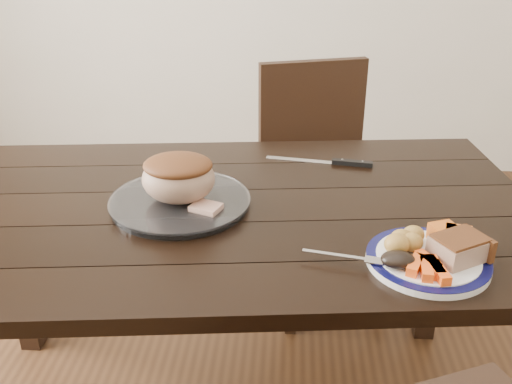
# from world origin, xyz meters

# --- Properties ---
(dining_table) EXTENTS (1.69, 1.06, 0.75)m
(dining_table) POSITION_xyz_m (0.00, 0.00, 0.66)
(dining_table) COLOR black
(dining_table) RESTS_ON ground
(chair_far) EXTENTS (0.53, 0.53, 0.93)m
(chair_far) POSITION_xyz_m (0.28, 0.73, 0.52)
(chair_far) COLOR black
(chair_far) RESTS_ON ground
(dinner_plate) EXTENTS (0.26, 0.26, 0.02)m
(dinner_plate) POSITION_xyz_m (0.46, -0.24, 0.76)
(dinner_plate) COLOR white
(dinner_plate) RESTS_ON dining_table
(plate_rim) EXTENTS (0.26, 0.26, 0.02)m
(plate_rim) POSITION_xyz_m (0.46, -0.24, 0.77)
(plate_rim) COLOR #0B0C39
(plate_rim) RESTS_ON dinner_plate
(serving_platter) EXTENTS (0.35, 0.35, 0.02)m
(serving_platter) POSITION_xyz_m (-0.11, -0.01, 0.76)
(serving_platter) COLOR white
(serving_platter) RESTS_ON dining_table
(pork_slice) EXTENTS (0.13, 0.12, 0.05)m
(pork_slice) POSITION_xyz_m (0.52, -0.25, 0.79)
(pork_slice) COLOR tan
(pork_slice) RESTS_ON dinner_plate
(roasted_potatoes) EXTENTS (0.09, 0.09, 0.05)m
(roasted_potatoes) POSITION_xyz_m (0.41, -0.22, 0.79)
(roasted_potatoes) COLOR gold
(roasted_potatoes) RESTS_ON dinner_plate
(carrot_batons) EXTENTS (0.08, 0.11, 0.02)m
(carrot_batons) POSITION_xyz_m (0.45, -0.30, 0.78)
(carrot_batons) COLOR #FF5815
(carrot_batons) RESTS_ON dinner_plate
(pumpkin_wedges) EXTENTS (0.09, 0.07, 0.04)m
(pumpkin_wedges) POSITION_xyz_m (0.52, -0.18, 0.79)
(pumpkin_wedges) COLOR orange
(pumpkin_wedges) RESTS_ON dinner_plate
(dark_mushroom) EXTENTS (0.07, 0.05, 0.03)m
(dark_mushroom) POSITION_xyz_m (0.39, -0.29, 0.79)
(dark_mushroom) COLOR black
(dark_mushroom) RESTS_ON dinner_plate
(fork) EXTENTS (0.18, 0.05, 0.00)m
(fork) POSITION_xyz_m (0.29, -0.26, 0.77)
(fork) COLOR silver
(fork) RESTS_ON dinner_plate
(roast_joint) EXTENTS (0.18, 0.16, 0.12)m
(roast_joint) POSITION_xyz_m (-0.11, -0.01, 0.83)
(roast_joint) COLOR tan
(roast_joint) RESTS_ON serving_platter
(cut_slice) EXTENTS (0.09, 0.08, 0.02)m
(cut_slice) POSITION_xyz_m (-0.04, -0.07, 0.78)
(cut_slice) COLOR tan
(cut_slice) RESTS_ON serving_platter
(carving_knife) EXTENTS (0.32, 0.07, 0.01)m
(carving_knife) POSITION_xyz_m (0.31, 0.29, 0.76)
(carving_knife) COLOR silver
(carving_knife) RESTS_ON dining_table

